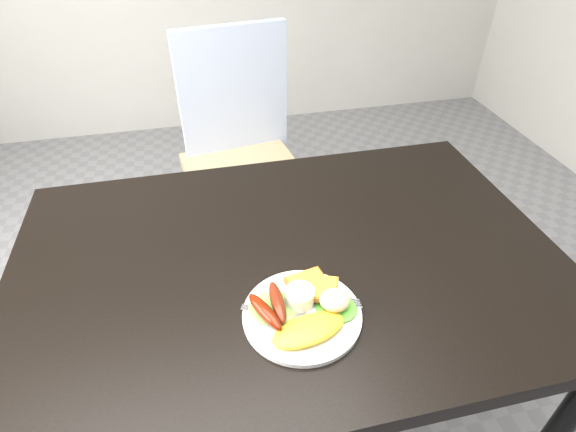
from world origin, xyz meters
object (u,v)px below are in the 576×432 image
(dining_table, at_px, (289,262))
(dining_chair, at_px, (245,175))
(plate, at_px, (302,315))
(person, at_px, (216,135))

(dining_table, xyz_separation_m, dining_chair, (0.00, 0.81, -0.28))
(dining_chair, bearing_deg, plate, -99.73)
(dining_chair, bearing_deg, person, -133.88)
(dining_chair, distance_m, plate, 1.03)
(dining_table, relative_size, plate, 5.31)
(dining_table, distance_m, plate, 0.17)
(dining_chair, xyz_separation_m, person, (-0.10, -0.15, 0.26))
(dining_chair, relative_size, person, 0.31)
(person, height_order, plate, person)
(dining_chair, distance_m, person, 0.32)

